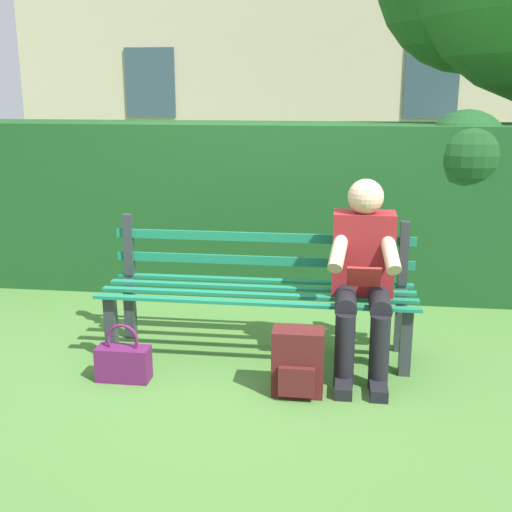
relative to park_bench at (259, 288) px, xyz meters
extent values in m
plane|color=#477533|center=(0.00, 0.07, -0.44)|extent=(60.00, 60.00, 0.00)
cube|color=#2D3338|center=(-0.93, 0.26, -0.22)|extent=(0.07, 0.07, 0.43)
cube|color=#2D3338|center=(0.93, 0.26, -0.22)|extent=(0.07, 0.07, 0.43)
cube|color=#2D3338|center=(-0.93, -0.12, -0.22)|extent=(0.07, 0.07, 0.43)
cube|color=#2D3338|center=(0.93, -0.12, -0.22)|extent=(0.07, 0.07, 0.43)
cube|color=#197251|center=(0.00, -0.17, 0.00)|extent=(2.02, 0.06, 0.02)
cube|color=#197251|center=(0.00, -0.01, 0.00)|extent=(2.02, 0.06, 0.02)
cube|color=#197251|center=(0.00, 0.15, 0.00)|extent=(2.02, 0.06, 0.02)
cube|color=#197251|center=(0.00, 0.31, 0.00)|extent=(2.02, 0.06, 0.02)
cube|color=#2D3338|center=(-0.93, -0.16, 0.23)|extent=(0.06, 0.06, 0.43)
cube|color=#2D3338|center=(0.93, -0.16, 0.23)|extent=(0.06, 0.06, 0.43)
cube|color=#197251|center=(0.00, -0.16, 0.15)|extent=(2.02, 0.02, 0.06)
cube|color=#197251|center=(0.00, -0.16, 0.31)|extent=(2.02, 0.02, 0.06)
cube|color=maroon|center=(-0.66, 0.05, 0.27)|extent=(0.38, 0.22, 0.52)
sphere|color=#D8AD8C|center=(-0.66, 0.07, 0.63)|extent=(0.22, 0.22, 0.22)
cylinder|color=black|center=(-0.76, 0.26, 0.03)|extent=(0.13, 0.42, 0.13)
cylinder|color=black|center=(-0.56, 0.26, 0.03)|extent=(0.13, 0.42, 0.13)
cylinder|color=black|center=(-0.76, 0.47, -0.21)|extent=(0.12, 0.12, 0.45)
cylinder|color=black|center=(-0.56, 0.47, -0.21)|extent=(0.12, 0.12, 0.45)
cube|color=black|center=(-0.76, 0.55, -0.40)|extent=(0.10, 0.24, 0.07)
cube|color=black|center=(-0.56, 0.55, -0.40)|extent=(0.10, 0.24, 0.07)
cylinder|color=#D8AD8C|center=(-0.81, 0.19, 0.34)|extent=(0.14, 0.32, 0.26)
cylinder|color=#D8AD8C|center=(-0.51, 0.19, 0.34)|extent=(0.14, 0.32, 0.26)
cube|color=#B22626|center=(-0.66, 0.31, 0.20)|extent=(0.20, 0.07, 0.13)
cube|color=#19471E|center=(0.19, -1.44, 0.28)|extent=(5.59, 0.75, 1.43)
sphere|color=#19471E|center=(-1.49, -1.33, 0.78)|extent=(0.68, 0.68, 0.68)
sphere|color=#19471E|center=(1.58, -1.52, 0.71)|extent=(0.60, 0.60, 0.60)
cube|color=#BCAD93|center=(0.47, -8.97, 2.79)|extent=(9.78, 2.90, 6.44)
cube|color=#334756|center=(-1.98, -7.50, 1.37)|extent=(0.90, 0.04, 1.20)
cube|color=#334756|center=(2.91, -7.50, 1.37)|extent=(0.90, 0.04, 1.20)
cube|color=#4C1919|center=(-0.30, 0.59, -0.24)|extent=(0.29, 0.17, 0.39)
cube|color=#4C1919|center=(-0.30, 0.70, -0.32)|extent=(0.21, 0.04, 0.17)
cylinder|color=#4C1919|center=(-0.39, 0.49, -0.22)|extent=(0.04, 0.04, 0.23)
cylinder|color=#4C1919|center=(-0.21, 0.49, -0.22)|extent=(0.04, 0.04, 0.23)
cube|color=#59194C|center=(0.75, 0.56, -0.33)|extent=(0.32, 0.14, 0.21)
torus|color=#59194C|center=(0.75, 0.56, -0.18)|extent=(0.20, 0.02, 0.20)
camera|label=1|loc=(-0.50, 3.99, 1.28)|focal=45.06mm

